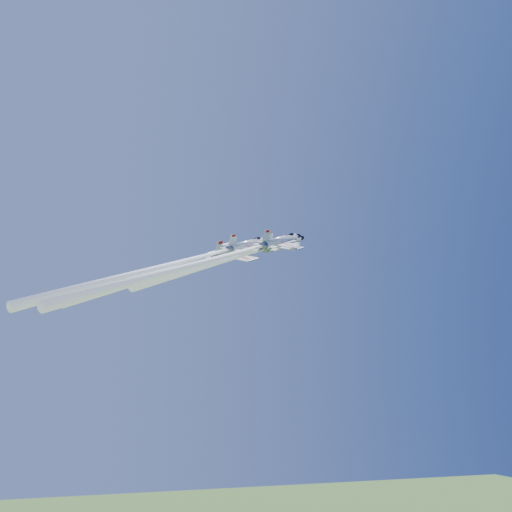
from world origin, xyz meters
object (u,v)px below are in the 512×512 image
object	(u,v)px
jet_lead	(239,256)
jet_slot	(177,263)
jet_left	(188,267)
jet_right	(212,260)

from	to	relation	value
jet_lead	jet_slot	size ratio (longest dim) A/B	0.82
jet_slot	jet_left	bearing A→B (deg)	118.97
jet_left	jet_right	world-z (taller)	jet_right
jet_left	jet_right	bearing A→B (deg)	-32.92
jet_lead	jet_slot	distance (m)	16.66
jet_left	jet_right	distance (m)	12.20
jet_right	jet_slot	distance (m)	5.85
jet_right	jet_lead	bearing A→B (deg)	100.52
jet_lead	jet_slot	xyz separation A→B (m)	(-13.48, -8.80, -4.30)
jet_right	jet_slot	size ratio (longest dim) A/B	1.08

